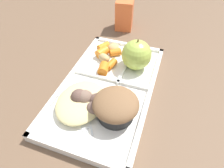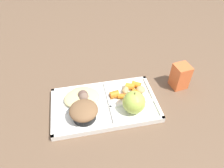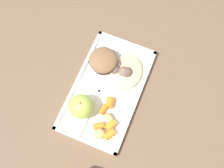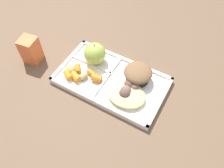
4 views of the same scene
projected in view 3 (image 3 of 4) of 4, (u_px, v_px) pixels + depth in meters
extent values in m
plane|color=brown|center=(107.00, 90.00, 0.90)|extent=(6.00, 6.00, 0.00)
cube|color=white|center=(107.00, 90.00, 0.89)|extent=(0.39, 0.22, 0.01)
cube|color=white|center=(136.00, 100.00, 0.87)|extent=(0.39, 0.01, 0.01)
cube|color=white|center=(79.00, 78.00, 0.90)|extent=(0.39, 0.01, 0.01)
cube|color=white|center=(84.00, 141.00, 0.83)|extent=(0.01, 0.22, 0.01)
cube|color=white|center=(127.00, 43.00, 0.94)|extent=(0.01, 0.22, 0.01)
cube|color=white|center=(105.00, 93.00, 0.88)|extent=(0.01, 0.20, 0.01)
cube|color=white|center=(90.00, 112.00, 0.86)|extent=(0.17, 0.01, 0.01)
sphere|color=#A8C14C|center=(82.00, 107.00, 0.83)|extent=(0.08, 0.08, 0.08)
cylinder|color=#4C381E|center=(80.00, 103.00, 0.79)|extent=(0.00, 0.00, 0.01)
cylinder|color=black|center=(103.00, 63.00, 0.90)|extent=(0.08, 0.08, 0.03)
ellipsoid|color=brown|center=(103.00, 60.00, 0.88)|extent=(0.10, 0.10, 0.04)
cylinder|color=orange|center=(98.00, 126.00, 0.84)|extent=(0.04, 0.04, 0.02)
cylinder|color=orange|center=(111.00, 125.00, 0.83)|extent=(0.04, 0.04, 0.03)
cylinder|color=orange|center=(103.00, 109.00, 0.85)|extent=(0.04, 0.03, 0.02)
cylinder|color=orange|center=(109.00, 135.00, 0.83)|extent=(0.04, 0.04, 0.02)
cylinder|color=orange|center=(110.00, 103.00, 0.86)|extent=(0.04, 0.03, 0.03)
ellipsoid|color=tan|center=(109.00, 118.00, 0.84)|extent=(0.04, 0.04, 0.02)
ellipsoid|color=tan|center=(100.00, 134.00, 0.83)|extent=(0.05, 0.05, 0.02)
ellipsoid|color=#D6C684|center=(126.00, 72.00, 0.89)|extent=(0.13, 0.11, 0.03)
sphere|color=brown|center=(116.00, 70.00, 0.89)|extent=(0.04, 0.04, 0.04)
sphere|color=#755B4C|center=(123.00, 72.00, 0.89)|extent=(0.04, 0.04, 0.04)
sphere|color=brown|center=(127.00, 73.00, 0.89)|extent=(0.04, 0.04, 0.04)
sphere|color=brown|center=(118.00, 65.00, 0.90)|extent=(0.03, 0.03, 0.03)
cube|color=silver|center=(125.00, 75.00, 0.90)|extent=(0.08, 0.05, 0.00)
cube|color=silver|center=(122.00, 60.00, 0.92)|extent=(0.04, 0.03, 0.00)
cylinder|color=silver|center=(124.00, 53.00, 0.93)|extent=(0.02, 0.01, 0.00)
cylinder|color=silver|center=(121.00, 54.00, 0.93)|extent=(0.02, 0.01, 0.00)
cylinder|color=silver|center=(118.00, 54.00, 0.93)|extent=(0.02, 0.01, 0.00)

